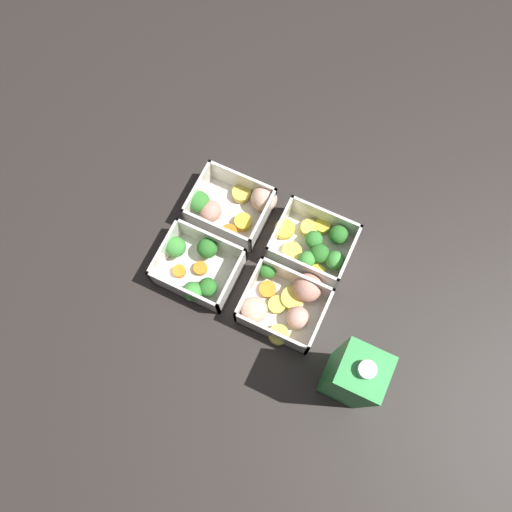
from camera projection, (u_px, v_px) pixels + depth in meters
The scene contains 6 objects.
ground_plane at pixel (256, 260), 0.88m from camera, with size 4.00×4.00×0.00m, color #282321.
container_near_left at pixel (315, 246), 0.87m from camera, with size 0.15×0.13×0.06m.
container_near_right at pixel (233, 206), 0.89m from camera, with size 0.15×0.13×0.06m.
container_far_left at pixel (285, 302), 0.84m from camera, with size 0.14×0.15×0.06m.
container_far_right at pixel (197, 267), 0.85m from camera, with size 0.14×0.12×0.06m.
juice_carton at pixel (352, 376), 0.73m from camera, with size 0.07×0.07×0.20m.
Camera 1 is at (-0.11, 0.24, 0.84)m, focal length 35.00 mm.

